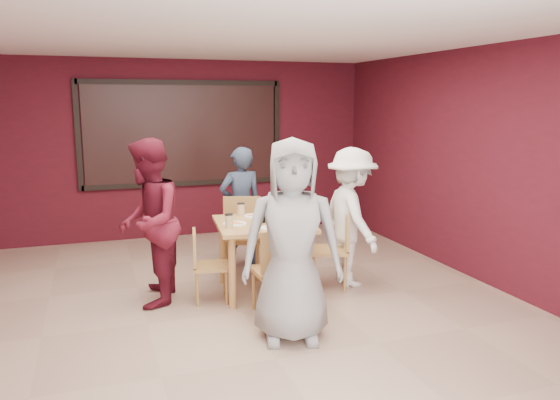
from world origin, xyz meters
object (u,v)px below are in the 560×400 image
object	(u,v)px
chair_back	(242,232)
diner_right	(351,217)
chair_right	(336,245)
diner_left	(149,223)
chair_front	(278,267)
diner_front	(292,241)
dining_table	(263,231)
chair_left	(205,261)
diner_back	(241,207)

from	to	relation	value
chair_back	diner_right	distance (m)	1.39
chair_right	diner_left	size ratio (longest dim) A/B	0.50
chair_front	chair_back	bearing A→B (deg)	89.47
diner_front	diner_right	size ratio (longest dim) A/B	1.13
dining_table	chair_back	size ratio (longest dim) A/B	1.18
chair_right	diner_right	bearing A→B (deg)	12.92
chair_back	diner_right	world-z (taller)	diner_right
chair_back	diner_left	xyz separation A→B (m)	(-1.19, -0.64, 0.34)
chair_right	diner_left	world-z (taller)	diner_left
dining_table	diner_front	world-z (taller)	diner_front
chair_left	diner_right	distance (m)	1.79
chair_front	chair_left	world-z (taller)	chair_front
dining_table	chair_left	bearing A→B (deg)	-175.29
dining_table	chair_front	distance (m)	0.75
diner_front	diner_back	distance (m)	2.37
chair_front	diner_back	xyz separation A→B (m)	(0.11, 1.82, 0.27)
dining_table	chair_left	size ratio (longest dim) A/B	1.45
chair_front	chair_left	distance (m)	0.91
diner_front	chair_right	bearing A→B (deg)	65.78
diner_left	chair_left	bearing A→B (deg)	90.70
chair_front	chair_right	distance (m)	1.11
chair_right	diner_back	bearing A→B (deg)	123.99
diner_back	chair_right	bearing A→B (deg)	119.86
chair_front	diner_front	bearing A→B (deg)	-95.70
chair_back	diner_front	world-z (taller)	diner_front
chair_left	chair_right	size ratio (longest dim) A/B	0.88
chair_front	chair_back	size ratio (longest dim) A/B	0.95
chair_right	chair_back	bearing A→B (deg)	137.66
chair_front	chair_back	distance (m)	1.44
chair_front	chair_right	size ratio (longest dim) A/B	1.03
diner_front	diner_left	distance (m)	1.75
chair_left	diner_right	bearing A→B (deg)	0.02
diner_front	diner_left	xyz separation A→B (m)	(-1.12, 1.34, -0.03)
chair_front	chair_back	xyz separation A→B (m)	(0.01, 1.44, 0.03)
chair_back	chair_right	size ratio (longest dim) A/B	1.08
chair_right	chair_front	bearing A→B (deg)	-146.01
diner_back	dining_table	bearing A→B (deg)	84.05
chair_right	diner_left	distance (m)	2.14
chair_right	diner_right	xyz separation A→B (m)	(0.22, 0.05, 0.31)
chair_left	chair_right	bearing A→B (deg)	-1.86
dining_table	diner_left	size ratio (longest dim) A/B	0.64
diner_left	diner_right	bearing A→B (deg)	100.63
chair_back	diner_front	xyz separation A→B (m)	(-0.07, -1.98, 0.37)
chair_front	diner_right	xyz separation A→B (m)	(1.14, 0.67, 0.29)
dining_table	chair_right	distance (m)	0.88
chair_front	chair_right	world-z (taller)	chair_front
diner_front	diner_back	size ratio (longest dim) A/B	1.17
chair_left	diner_left	bearing A→B (deg)	166.83
dining_table	diner_left	bearing A→B (deg)	176.55
diner_right	dining_table	bearing A→B (deg)	87.36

